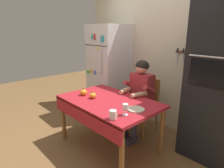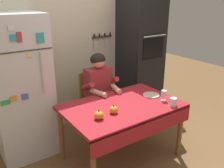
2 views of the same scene
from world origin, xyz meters
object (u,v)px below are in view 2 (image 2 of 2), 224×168
(refrigerator, at_px, (20,87))
(pumpkin_medium, at_px, (99,115))
(coffee_mug, at_px, (173,102))
(wine_glass, at_px, (164,94))
(chair_behind_person, at_px, (94,100))
(wall_oven, at_px, (140,54))
(pumpkin_large, at_px, (114,110))
(seated_person, at_px, (101,90))
(dining_table, at_px, (123,112))
(serving_tray, at_px, (151,95))

(refrigerator, bearing_deg, pumpkin_medium, -61.98)
(coffee_mug, bearing_deg, wine_glass, 83.40)
(refrigerator, bearing_deg, chair_behind_person, -5.11)
(refrigerator, bearing_deg, wall_oven, 1.14)
(chair_behind_person, distance_m, pumpkin_large, 0.97)
(seated_person, bearing_deg, refrigerator, 164.58)
(refrigerator, relative_size, dining_table, 1.29)
(seated_person, relative_size, pumpkin_large, 11.61)
(seated_person, xyz_separation_m, serving_tray, (0.42, -0.57, 0.01))
(pumpkin_medium, bearing_deg, dining_table, 16.37)
(coffee_mug, distance_m, serving_tray, 0.38)
(wall_oven, bearing_deg, serving_tray, -122.28)
(chair_behind_person, bearing_deg, pumpkin_large, -106.92)
(coffee_mug, distance_m, pumpkin_large, 0.73)
(seated_person, xyz_separation_m, wine_glass, (0.44, -0.78, 0.10))
(serving_tray, bearing_deg, refrigerator, 149.34)
(wall_oven, height_order, pumpkin_large, wall_oven)
(coffee_mug, bearing_deg, pumpkin_medium, 165.93)
(seated_person, bearing_deg, dining_table, -95.90)
(dining_table, height_order, chair_behind_person, chair_behind_person)
(dining_table, relative_size, serving_tray, 6.53)
(refrigerator, xyz_separation_m, wine_glass, (1.45, -1.06, -0.07))
(chair_behind_person, bearing_deg, wall_oven, 7.51)
(pumpkin_medium, bearing_deg, pumpkin_large, 5.59)
(wall_oven, xyz_separation_m, dining_table, (-1.05, -0.92, -0.39))
(seated_person, bearing_deg, coffee_mug, -66.23)
(wall_oven, relative_size, serving_tray, 9.80)
(coffee_mug, bearing_deg, seated_person, 113.77)
(pumpkin_medium, bearing_deg, wall_oven, 35.49)
(coffee_mug, height_order, pumpkin_large, pumpkin_large)
(refrigerator, relative_size, pumpkin_medium, 15.86)
(dining_table, distance_m, coffee_mug, 0.61)
(pumpkin_large, bearing_deg, coffee_mug, -19.52)
(wall_oven, xyz_separation_m, seated_person, (-0.99, -0.32, -0.31))
(wall_oven, bearing_deg, pumpkin_large, -140.88)
(refrigerator, relative_size, chair_behind_person, 1.94)
(serving_tray, bearing_deg, dining_table, -176.32)
(chair_behind_person, xyz_separation_m, wine_glass, (0.44, -0.97, 0.32))
(chair_behind_person, distance_m, serving_tray, 0.90)
(dining_table, distance_m, serving_tray, 0.50)
(coffee_mug, relative_size, pumpkin_medium, 0.97)
(dining_table, xyz_separation_m, seated_person, (0.06, 0.60, 0.08))
(wall_oven, relative_size, wine_glass, 15.40)
(wall_oven, relative_size, coffee_mug, 19.07)
(coffee_mug, relative_size, serving_tray, 0.51)
(dining_table, bearing_deg, chair_behind_person, 85.50)
(dining_table, xyz_separation_m, wine_glass, (0.50, -0.17, 0.18))
(coffee_mug, bearing_deg, serving_tray, 89.13)
(chair_behind_person, height_order, pumpkin_large, chair_behind_person)
(wine_glass, height_order, pumpkin_medium, wine_glass)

